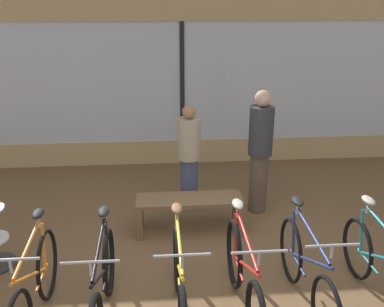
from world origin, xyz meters
The scene contains 11 objects.
ground_plane centered at (0.00, 0.00, 0.00)m, with size 24.00×24.00×0.00m, color brown.
shop_back_wall centered at (0.00, 3.97, 1.64)m, with size 12.00×0.08×3.20m.
bicycle_far_left centered at (-1.64, -0.30, 0.40)m, with size 0.46×1.71×1.05m.
bicycle_left centered at (-1.01, -0.33, 0.39)m, with size 0.46×1.77×1.03m.
bicycle_center_left centered at (-0.29, -0.31, 0.39)m, with size 0.46×1.75×1.04m.
bicycle_center_right centered at (0.32, -0.32, 0.40)m, with size 0.46×1.82×1.05m.
bicycle_right centered at (0.96, -0.26, 0.40)m, with size 0.46×1.76×1.04m.
bicycle_far_right centered at (1.71, -0.27, 0.38)m, with size 0.46×1.73×1.02m.
display_bench centered at (-0.07, 1.37, 0.40)m, with size 1.40×0.44×0.49m.
customer_near_rack centered at (0.97, 1.89, 0.95)m, with size 0.47×0.47×1.80m.
customer_by_window centered at (-0.01, 2.14, 0.84)m, with size 0.39×0.52×1.56m.
Camera 1 is at (-0.46, -3.71, 2.94)m, focal length 40.00 mm.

